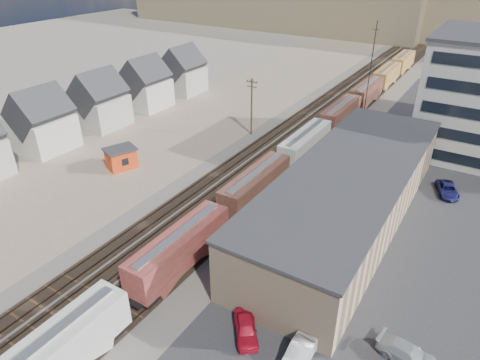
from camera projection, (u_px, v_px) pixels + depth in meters
The scene contains 15 objects.
ground at pixel (104, 298), 40.95m from camera, with size 300.00×300.00×0.00m, color #6B6356.
ballast_bed at pixel (314, 129), 78.01m from camera, with size 18.00×200.00×0.06m, color #4C4742.
dirt_yard at pixel (193, 125), 79.85m from camera, with size 24.00×180.00×0.03m, color #756050.
asphalt_lot at pixel (422, 199), 56.71m from camera, with size 26.00×120.00×0.04m, color #232326.
rail_tracks at pixel (311, 128), 78.22m from camera, with size 11.40×200.00×0.24m.
freight_train at pixel (324, 128), 71.25m from camera, with size 3.00×119.74×4.46m.
warehouse at pixel (349, 194), 50.78m from camera, with size 12.40×40.40×7.25m.
utility_pole_north at pixel (252, 105), 73.45m from camera, with size 2.20×0.32×10.00m.
radio_mast at pixel (370, 72), 78.23m from camera, with size 1.20×0.16×18.00m.
townhouse_row at pixel (73, 113), 73.11m from camera, with size 8.15×68.16×10.47m.
maintenance_shed at pixel (121, 158), 63.82m from camera, with size 4.80×5.35×3.23m.
parked_car_red at pixel (246, 329), 36.68m from camera, with size 1.83×4.54×1.55m, color #B51025.
parked_car_white at pixel (300, 353), 34.47m from camera, with size 1.76×5.04×1.66m, color white.
parked_car_silver at pixel (408, 354), 34.49m from camera, with size 2.04×5.01×1.45m, color #979B9F.
parked_car_blue at pixel (448, 190), 57.41m from camera, with size 2.32×5.04×1.40m, color #171851.
Camera 1 is at (27.09, -18.81, 29.78)m, focal length 32.00 mm.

